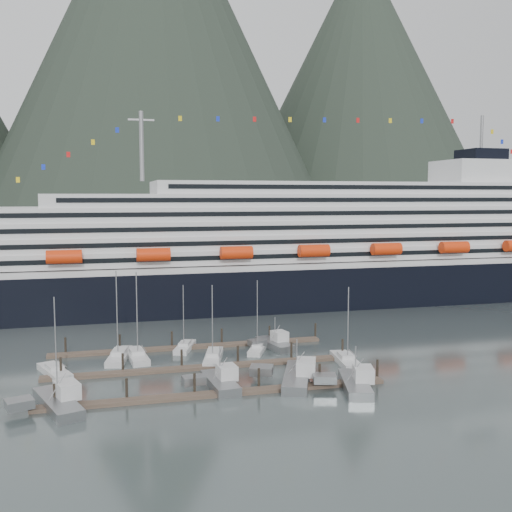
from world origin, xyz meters
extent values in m
plane|color=#485455|center=(0.00, 0.00, 0.00)|extent=(1600.00, 1600.00, 0.00)
cone|color=#212C21|center=(40.00, 560.00, 180.00)|extent=(400.00, 400.00, 420.00)
cone|color=#212C21|center=(300.00, 620.00, 155.00)|extent=(360.00, 360.00, 360.00)
cube|color=black|center=(25.00, 55.00, 4.00)|extent=(210.00, 28.00, 12.00)
cube|color=silver|center=(25.00, 55.00, 10.50)|extent=(205.80, 27.44, 1.50)
cube|color=silver|center=(30.00, 55.00, 13.10)|extent=(185.00, 26.00, 3.20)
cube|color=black|center=(30.00, 41.95, 13.26)|extent=(175.75, 0.20, 1.00)
cube|color=silver|center=(32.00, 55.00, 16.30)|extent=(180.00, 25.00, 3.20)
cube|color=black|center=(32.00, 42.45, 16.46)|extent=(171.00, 0.20, 1.00)
cube|color=silver|center=(34.00, 55.00, 19.50)|extent=(172.00, 24.00, 3.20)
cube|color=black|center=(34.00, 42.95, 19.66)|extent=(163.40, 0.20, 1.00)
cube|color=silver|center=(36.00, 55.00, 22.70)|extent=(160.00, 23.00, 3.20)
cube|color=black|center=(36.00, 43.45, 22.86)|extent=(152.00, 0.20, 1.00)
cube|color=silver|center=(38.00, 55.00, 25.80)|extent=(140.00, 22.00, 3.00)
cube|color=black|center=(38.00, 43.95, 25.95)|extent=(133.00, 0.20, 1.00)
cube|color=silver|center=(40.00, 55.00, 28.80)|extent=(95.00, 20.00, 3.00)
cube|color=black|center=(40.00, 44.95, 28.95)|extent=(90.25, 0.20, 1.00)
cube|color=silver|center=(80.00, 55.00, 33.30)|extent=(22.00, 16.00, 6.00)
cube|color=black|center=(80.00, 55.00, 37.80)|extent=(10.00, 10.00, 3.00)
cylinder|color=gray|center=(-10.00, 55.00, 38.30)|extent=(1.00, 1.00, 16.00)
cylinder|color=gray|center=(80.00, 55.00, 43.30)|extent=(0.80, 0.80, 10.00)
cylinder|color=#F7360D|center=(-27.00, 40.00, 14.50)|extent=(7.00, 2.80, 2.80)
cylinder|color=#F7360D|center=(-9.00, 40.00, 14.50)|extent=(7.00, 2.80, 2.80)
cylinder|color=#F7360D|center=(9.00, 40.00, 14.50)|extent=(7.00, 2.80, 2.80)
cylinder|color=#F7360D|center=(27.00, 40.00, 14.50)|extent=(7.00, 2.80, 2.80)
cylinder|color=#F7360D|center=(45.00, 40.00, 14.50)|extent=(7.00, 2.80, 2.80)
cylinder|color=#F7360D|center=(63.00, 40.00, 14.50)|extent=(7.00, 2.80, 2.80)
cube|color=#4C3C31|center=(-5.00, -10.00, 0.25)|extent=(48.00, 2.00, 0.50)
cylinder|color=black|center=(-26.00, -8.90, 1.40)|extent=(0.36, 0.36, 3.20)
cylinder|color=black|center=(-17.00, -8.90, 1.40)|extent=(0.36, 0.36, 3.20)
cylinder|color=black|center=(-8.00, -8.90, 1.40)|extent=(0.36, 0.36, 3.20)
cylinder|color=black|center=(1.00, -8.90, 1.40)|extent=(0.36, 0.36, 3.20)
cylinder|color=black|center=(10.00, -8.90, 1.40)|extent=(0.36, 0.36, 3.20)
cylinder|color=black|center=(19.00, -8.90, 1.40)|extent=(0.36, 0.36, 3.20)
cube|color=#4C3C31|center=(-5.00, 3.00, 0.25)|extent=(48.00, 2.00, 0.50)
cylinder|color=black|center=(-26.00, 4.10, 1.40)|extent=(0.36, 0.36, 3.20)
cylinder|color=black|center=(-17.00, 4.10, 1.40)|extent=(0.36, 0.36, 3.20)
cylinder|color=black|center=(-8.00, 4.10, 1.40)|extent=(0.36, 0.36, 3.20)
cylinder|color=black|center=(1.00, 4.10, 1.40)|extent=(0.36, 0.36, 3.20)
cylinder|color=black|center=(10.00, 4.10, 1.40)|extent=(0.36, 0.36, 3.20)
cylinder|color=black|center=(19.00, 4.10, 1.40)|extent=(0.36, 0.36, 3.20)
cube|color=#4C3C31|center=(-5.00, 16.00, 0.25)|extent=(48.00, 2.00, 0.50)
cylinder|color=black|center=(-26.00, 17.10, 1.40)|extent=(0.36, 0.36, 3.20)
cylinder|color=black|center=(-17.00, 17.10, 1.40)|extent=(0.36, 0.36, 3.20)
cylinder|color=black|center=(-8.00, 17.10, 1.40)|extent=(0.36, 0.36, 3.20)
cylinder|color=black|center=(1.00, 17.10, 1.40)|extent=(0.36, 0.36, 3.20)
cylinder|color=black|center=(10.00, 17.10, 1.40)|extent=(0.36, 0.36, 3.20)
cylinder|color=black|center=(19.00, 17.10, 1.40)|extent=(0.36, 0.36, 3.20)
cube|color=silver|center=(-27.00, 5.48, 0.25)|extent=(5.85, 9.65, 1.45)
cube|color=silver|center=(-27.00, 5.48, 1.19)|extent=(3.10, 3.78, 0.83)
cylinder|color=gray|center=(-26.67, 4.61, 6.48)|extent=(0.17, 0.17, 11.09)
cube|color=silver|center=(-17.31, 11.83, 0.25)|extent=(4.86, 10.98, 1.49)
cube|color=silver|center=(-17.31, 11.83, 1.22)|extent=(2.84, 4.08, 0.85)
cylinder|color=gray|center=(-17.52, 10.79, 7.91)|extent=(0.17, 0.17, 13.91)
cube|color=silver|center=(-14.47, 11.29, 0.25)|extent=(3.74, 10.32, 1.49)
cube|color=silver|center=(-14.47, 11.29, 1.22)|extent=(2.46, 3.72, 0.85)
cylinder|color=gray|center=(-14.37, 10.28, 7.80)|extent=(0.17, 0.17, 13.69)
cube|color=silver|center=(-2.39, 7.41, 0.25)|extent=(5.31, 11.03, 1.37)
cube|color=silver|center=(-2.39, 7.41, 1.12)|extent=(2.88, 4.15, 0.78)
cylinder|color=gray|center=(-2.67, 6.38, 6.76)|extent=(0.16, 0.16, 11.76)
cube|color=silver|center=(-5.95, 15.34, 0.25)|extent=(5.05, 8.43, 1.26)
cube|color=silver|center=(-5.95, 15.34, 1.04)|extent=(2.69, 3.30, 0.72)
cylinder|color=gray|center=(-6.23, 14.58, 6.19)|extent=(0.14, 0.14, 10.75)
cube|color=silver|center=(6.31, 11.39, 0.25)|extent=(5.82, 9.15, 1.21)
cube|color=silver|center=(6.31, 11.39, 0.99)|extent=(2.89, 3.60, 0.69)
cylinder|color=gray|center=(5.93, 10.56, 6.65)|extent=(0.14, 0.14, 11.75)
cube|color=silver|center=(17.88, 0.06, 0.25)|extent=(3.93, 9.92, 1.50)
cube|color=silver|center=(17.88, 0.06, 1.23)|extent=(2.54, 3.61, 0.86)
cylinder|color=gray|center=(17.76, -0.89, 6.78)|extent=(0.17, 0.17, 11.62)
cube|color=gray|center=(-25.59, -9.56, 0.35)|extent=(7.13, 12.63, 1.88)
cube|color=gray|center=(-29.98, -11.05, 1.50)|extent=(3.88, 3.57, 1.13)
cube|color=silver|center=(-24.43, -9.16, 2.16)|extent=(3.67, 4.31, 2.06)
cube|color=black|center=(-24.43, -9.16, 2.91)|extent=(3.41, 4.02, 0.47)
cylinder|color=gray|center=(-25.59, -9.56, 3.75)|extent=(0.15, 0.15, 4.69)
cube|color=gray|center=(-4.03, -6.61, 0.35)|extent=(4.08, 10.22, 1.82)
cube|color=gray|center=(-7.81, -6.92, 1.45)|extent=(3.26, 2.44, 1.09)
cube|color=silver|center=(-3.04, -6.53, 2.09)|extent=(2.78, 3.19, 2.00)
cube|color=black|center=(-3.04, -6.53, 2.81)|extent=(2.58, 2.98, 0.45)
cylinder|color=gray|center=(-4.03, -6.61, 3.63)|extent=(0.15, 0.15, 4.54)
cube|color=gray|center=(7.21, -6.90, 0.35)|extent=(8.21, 13.84, 1.93)
cube|color=gray|center=(2.44, -5.01, 1.54)|extent=(4.15, 3.97, 1.16)
cube|color=silver|center=(8.47, -7.40, 2.22)|extent=(4.01, 4.76, 2.12)
cube|color=black|center=(8.47, -7.40, 2.99)|extent=(3.73, 4.44, 0.48)
cylinder|color=gray|center=(7.21, -6.90, 3.86)|extent=(0.15, 0.15, 4.83)
cube|color=gray|center=(14.06, -12.10, 0.35)|extent=(6.21, 11.68, 1.87)
cube|color=gray|center=(9.96, -10.97, 1.49)|extent=(3.71, 3.21, 1.12)
cube|color=silver|center=(15.14, -12.40, 2.15)|extent=(3.41, 3.93, 2.05)
cube|color=black|center=(15.14, -12.40, 2.89)|extent=(3.17, 3.66, 0.47)
cylinder|color=gray|center=(14.06, -12.10, 3.73)|extent=(0.15, 0.15, 4.66)
cube|color=gray|center=(9.72, 12.65, 0.35)|extent=(5.01, 9.80, 1.70)
cube|color=gray|center=(6.25, 11.88, 1.36)|extent=(3.27, 2.64, 1.02)
cube|color=silver|center=(10.63, 12.85, 1.96)|extent=(2.93, 3.26, 1.87)
cube|color=black|center=(10.63, 12.85, 2.64)|extent=(2.73, 3.04, 0.43)
cylinder|color=gray|center=(9.72, 12.65, 3.40)|extent=(0.14, 0.14, 4.25)
camera|label=1|loc=(-19.94, -87.15, 26.82)|focal=42.00mm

